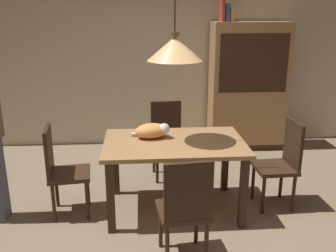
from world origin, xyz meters
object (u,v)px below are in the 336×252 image
object	(u,v)px
chair_near_front	(185,207)
chair_right_side	(282,160)
cat_sleeping	(153,131)
book_yellow_short	(231,15)
chair_far_back	(167,136)
hutch_bookcase	(248,89)
book_red_tall	(222,11)
book_blue_wide	(227,13)
pendant_lamp	(175,48)
chair_left_side	(61,167)
dining_table	(174,151)

from	to	relation	value
chair_near_front	chair_right_side	bearing A→B (deg)	38.18
cat_sleeping	book_yellow_short	bearing A→B (deg)	55.71
chair_far_back	book_yellow_short	world-z (taller)	book_yellow_short
chair_far_back	chair_near_front	size ratio (longest dim) A/B	1.00
hutch_bookcase	book_red_tall	world-z (taller)	book_red_tall
book_blue_wide	chair_far_back	bearing A→B (deg)	-133.14
pendant_lamp	book_blue_wide	world-z (taller)	pendant_lamp
book_blue_wide	book_yellow_short	xyz separation A→B (m)	(0.06, 0.00, -0.03)
chair_left_side	book_red_tall	size ratio (longest dim) A/B	3.32
chair_right_side	pendant_lamp	world-z (taller)	pendant_lamp
dining_table	chair_far_back	bearing A→B (deg)	90.44
chair_near_front	pendant_lamp	xyz separation A→B (m)	(-0.01, 0.88, 1.15)
chair_right_side	hutch_bookcase	distance (m)	1.87
chair_near_front	hutch_bookcase	size ratio (longest dim) A/B	0.50
dining_table	chair_right_side	size ratio (longest dim) A/B	1.51
pendant_lamp	book_yellow_short	distance (m)	2.08
dining_table	book_yellow_short	distance (m)	2.44
chair_far_back	chair_near_front	distance (m)	1.76
chair_right_side	cat_sleeping	bearing A→B (deg)	174.62
cat_sleeping	pendant_lamp	distance (m)	0.87
book_blue_wide	book_yellow_short	world-z (taller)	book_blue_wide
chair_right_side	pendant_lamp	distance (m)	1.61
dining_table	chair_near_front	world-z (taller)	chair_near_front
cat_sleeping	pendant_lamp	bearing A→B (deg)	-31.60
hutch_bookcase	book_blue_wide	world-z (taller)	book_blue_wide
book_blue_wide	chair_right_side	bearing A→B (deg)	-82.52
chair_left_side	book_blue_wide	xyz separation A→B (m)	(2.02, 1.84, 1.46)
book_yellow_short	book_red_tall	bearing A→B (deg)	180.00
cat_sleeping	chair_far_back	bearing A→B (deg)	74.88
chair_left_side	pendant_lamp	xyz separation A→B (m)	(1.13, 0.01, 1.15)
chair_right_side	book_red_tall	size ratio (longest dim) A/B	3.32
chair_far_back	hutch_bookcase	distance (m)	1.63
chair_far_back	book_red_tall	size ratio (longest dim) A/B	3.32
dining_table	cat_sleeping	bearing A→B (deg)	148.40
book_yellow_short	dining_table	bearing A→B (deg)	-117.47
chair_far_back	pendant_lamp	xyz separation A→B (m)	(0.01, -0.88, 1.15)
chair_right_side	chair_left_side	bearing A→B (deg)	-179.70
chair_near_front	dining_table	bearing A→B (deg)	90.55
hutch_bookcase	chair_far_back	bearing A→B (deg)	-142.92
dining_table	pendant_lamp	distance (m)	1.01
hutch_bookcase	book_red_tall	distance (m)	1.18
chair_far_back	chair_left_side	bearing A→B (deg)	-141.64
hutch_bookcase	book_yellow_short	size ratio (longest dim) A/B	9.25
cat_sleeping	book_blue_wide	distance (m)	2.33
chair_right_side	book_blue_wide	distance (m)	2.35
dining_table	pendant_lamp	size ratio (longest dim) A/B	1.08
cat_sleeping	chair_left_side	bearing A→B (deg)	-171.47
chair_near_front	pendant_lamp	distance (m)	1.45
book_red_tall	pendant_lamp	bearing A→B (deg)	-114.23
chair_near_front	book_red_tall	world-z (taller)	book_red_tall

